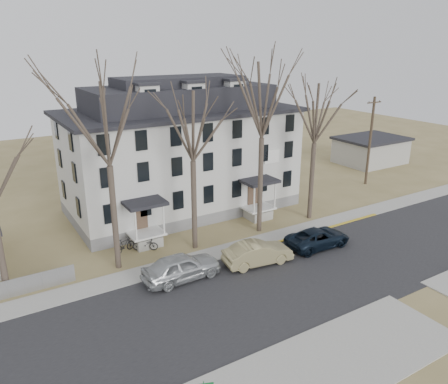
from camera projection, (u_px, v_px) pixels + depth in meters
ground at (336, 287)px, 27.84m from camera, size 120.00×120.00×0.00m
main_road at (315, 274)px, 29.45m from camera, size 120.00×10.00×0.04m
far_sidewalk at (262, 241)px, 34.30m from camera, size 120.00×2.00×0.08m
yellow_curb at (317, 232)px, 36.04m from camera, size 14.00×0.25×0.06m
boarding_house at (181, 152)px, 39.61m from camera, size 20.80×12.36×12.05m
distant_building at (371, 150)px, 56.27m from camera, size 8.50×6.50×3.35m
tree_far_left at (106, 118)px, 26.98m from camera, size 8.40×8.40×13.72m
tree_mid_left at (192, 122)px, 30.18m from camera, size 7.80×7.80×12.74m
tree_center at (263, 95)px, 32.66m from camera, size 9.00×9.00×14.70m
tree_mid_right at (316, 109)px, 35.85m from camera, size 7.80×7.80×12.74m
utility_pole_far at (370, 140)px, 46.68m from camera, size 2.00×0.28×9.50m
car_silver at (181, 267)px, 28.45m from camera, size 5.28×2.22×1.78m
car_tan at (258, 254)px, 30.49m from camera, size 5.13×2.36×1.63m
car_navy at (318, 238)px, 33.12m from camera, size 5.21×2.54×1.43m
bicycle_left at (145, 245)px, 32.56m from camera, size 1.97×1.52×0.99m
bicycle_right at (124, 246)px, 32.24m from camera, size 1.91×1.14×1.11m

